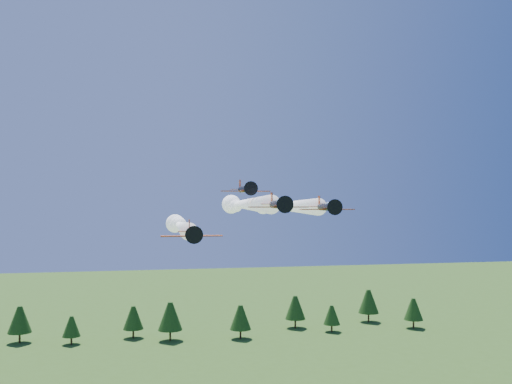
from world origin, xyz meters
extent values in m
cylinder|color=black|center=(1.57, -8.06, 42.78)|extent=(1.13, 5.41, 1.00)
cone|color=black|center=(1.49, -11.20, 42.78)|extent=(1.02, 0.92, 1.00)
cone|color=black|center=(1.47, -11.80, 42.78)|extent=(0.45, 0.46, 0.44)
cylinder|color=black|center=(1.47, -11.97, 42.78)|extent=(2.10, 0.09, 2.10)
cube|color=#CA4A15|center=(1.56, -8.46, 42.46)|extent=(7.41, 1.53, 0.12)
cube|color=#CA4A15|center=(1.66, -4.52, 42.83)|extent=(2.91, 0.92, 0.07)
cube|color=#CA4A15|center=(1.66, -4.42, 43.63)|extent=(0.11, 0.95, 1.45)
ellipsoid|color=#7FA0C5|center=(1.55, -8.96, 43.18)|extent=(0.75, 1.21, 0.62)
sphere|color=white|center=(2.42, 25.91, 42.78)|extent=(2.30, 2.30, 2.30)
sphere|color=white|center=(2.53, 30.16, 42.78)|extent=(3.00, 3.00, 3.00)
sphere|color=white|center=(2.64, 34.40, 42.78)|extent=(3.70, 3.70, 3.70)
cylinder|color=black|center=(-8.30, 0.73, 38.88)|extent=(1.24, 6.08, 1.12)
cone|color=black|center=(-8.37, -2.80, 38.88)|extent=(1.14, 1.03, 1.12)
cone|color=black|center=(-8.38, -3.47, 38.88)|extent=(0.50, 0.51, 0.49)
cylinder|color=black|center=(-8.38, -3.66, 38.88)|extent=(2.36, 0.09, 2.36)
cube|color=#CA4A15|center=(-8.31, 0.28, 38.52)|extent=(8.33, 1.67, 0.13)
cube|color=#CA4A15|center=(-8.22, 4.71, 38.93)|extent=(3.27, 1.02, 0.08)
cube|color=#CA4A15|center=(-8.22, 4.82, 39.83)|extent=(0.12, 1.07, 1.63)
ellipsoid|color=#7FA0C5|center=(-8.32, -0.28, 39.32)|extent=(0.83, 1.36, 0.70)
sphere|color=white|center=(-7.71, 31.46, 38.88)|extent=(2.30, 2.30, 2.30)
sphere|color=white|center=(-7.64, 35.18, 38.88)|extent=(3.00, 3.00, 3.00)
sphere|color=white|center=(-7.57, 38.90, 38.88)|extent=(3.70, 3.70, 3.70)
cylinder|color=black|center=(10.41, -0.84, 42.41)|extent=(1.28, 5.60, 1.03)
cone|color=black|center=(10.26, -4.07, 42.41)|extent=(1.07, 0.97, 1.03)
cone|color=black|center=(10.23, -4.69, 42.41)|extent=(0.47, 0.48, 0.45)
cylinder|color=black|center=(10.23, -4.87, 42.41)|extent=(2.16, 0.14, 2.16)
cube|color=#CA4A15|center=(10.39, -1.25, 42.08)|extent=(7.67, 1.74, 0.12)
cube|color=#CA4A15|center=(10.58, 2.81, 42.46)|extent=(3.02, 1.01, 0.07)
cube|color=#CA4A15|center=(10.59, 2.92, 43.29)|extent=(0.14, 0.98, 1.49)
ellipsoid|color=#7FA0C5|center=(10.37, -1.76, 42.82)|extent=(0.80, 1.27, 0.64)
sphere|color=white|center=(12.23, 38.60, 42.41)|extent=(2.30, 2.30, 2.30)
sphere|color=white|center=(12.46, 43.59, 42.41)|extent=(3.00, 3.00, 3.00)
sphere|color=white|center=(12.69, 48.59, 42.41)|extent=(3.70, 3.70, 3.70)
cylinder|color=black|center=(0.14, 6.11, 45.05)|extent=(1.15, 5.35, 0.98)
cone|color=black|center=(0.24, 3.01, 45.05)|extent=(1.01, 0.92, 0.98)
cone|color=black|center=(0.26, 2.42, 45.05)|extent=(0.45, 0.46, 0.43)
cylinder|color=black|center=(0.26, 2.25, 45.05)|extent=(2.07, 0.10, 2.07)
cube|color=#CA4A15|center=(0.16, 5.71, 44.73)|extent=(7.33, 1.55, 0.12)
cube|color=#CA4A15|center=(0.04, 9.60, 45.10)|extent=(2.88, 0.93, 0.07)
cube|color=#CA4A15|center=(0.03, 9.70, 45.89)|extent=(0.12, 0.94, 1.43)
ellipsoid|color=#7FA0C5|center=(0.17, 5.22, 45.44)|extent=(0.75, 1.20, 0.61)
cylinder|color=#382314|center=(48.99, 105.48, 1.23)|extent=(0.60, 0.60, 2.45)
cone|color=#1A3610|center=(48.99, 105.48, 5.61)|extent=(5.61, 5.61, 6.31)
cylinder|color=#382314|center=(-16.11, 110.24, 1.41)|extent=(0.60, 0.60, 2.83)
cone|color=#1A3610|center=(-16.11, 110.24, 6.46)|extent=(6.46, 6.46, 7.27)
cylinder|color=#382314|center=(17.25, 102.14, 1.48)|extent=(0.60, 0.60, 2.97)
cone|color=#1A3610|center=(17.25, 102.14, 6.78)|extent=(6.78, 6.78, 7.63)
cylinder|color=#382314|center=(-34.56, 105.74, 1.19)|extent=(0.60, 0.60, 2.39)
cone|color=#1A3610|center=(-34.56, 105.74, 5.46)|extent=(5.46, 5.46, 6.14)
cylinder|color=#382314|center=(-50.38, 110.90, 1.58)|extent=(0.60, 0.60, 3.15)
cone|color=#1A3610|center=(-50.38, 110.90, 7.20)|extent=(7.20, 7.20, 8.10)
cylinder|color=#382314|center=(67.49, 117.90, 1.62)|extent=(0.60, 0.60, 3.25)
cone|color=#1A3610|center=(67.49, 117.90, 7.42)|extent=(7.42, 7.42, 8.34)
cylinder|color=#382314|center=(78.48, 104.89, 1.43)|extent=(0.60, 0.60, 2.86)
cone|color=#1A3610|center=(78.48, 104.89, 6.53)|extent=(6.53, 6.53, 7.35)
cylinder|color=#382314|center=(38.64, 113.67, 1.54)|extent=(0.60, 0.60, 3.08)
cone|color=#1A3610|center=(38.64, 113.67, 7.03)|extent=(7.03, 7.03, 7.91)
cylinder|color=#382314|center=(-4.79, 104.07, 1.68)|extent=(0.60, 0.60, 3.36)
cone|color=#1A3610|center=(-4.79, 104.07, 7.67)|extent=(7.67, 7.67, 8.63)
camera|label=1|loc=(-15.85, -76.79, 42.84)|focal=40.00mm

